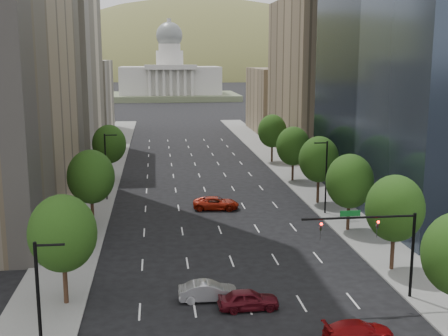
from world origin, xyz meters
name	(u,v)px	position (x,y,z in m)	size (l,w,h in m)	color
sidewalk_left	(88,210)	(-15.50, 60.00, 0.07)	(6.00, 200.00, 0.15)	slate
sidewalk_right	(329,203)	(15.50, 60.00, 0.07)	(6.00, 200.00, 0.15)	slate
midrise_cream_left	(58,64)	(-25.00, 103.00, 17.50)	(14.00, 30.00, 35.00)	beige
filler_left	(82,97)	(-25.00, 136.00, 9.00)	(14.00, 26.00, 18.00)	beige
parking_tan_right	(318,77)	(25.00, 100.00, 15.00)	(14.00, 30.00, 30.00)	#8C7759
filler_right	(281,100)	(25.00, 133.00, 8.00)	(14.00, 26.00, 16.00)	#8C7759
tree_right_1	(395,208)	(14.00, 36.00, 5.75)	(5.20, 5.20, 8.75)	#382316
tree_right_2	(350,181)	(14.00, 48.00, 5.60)	(5.20, 5.20, 8.61)	#382316
tree_right_3	(319,159)	(14.00, 60.00, 5.89)	(5.20, 5.20, 8.89)	#382316
tree_right_4	(293,146)	(14.00, 74.00, 5.46)	(5.20, 5.20, 8.46)	#382316
tree_right_5	(272,131)	(14.00, 90.00, 5.75)	(5.20, 5.20, 8.75)	#382316
tree_left_0	(63,233)	(-14.00, 32.00, 5.75)	(5.20, 5.20, 8.75)	#382316
tree_left_1	(91,177)	(-14.00, 52.00, 5.96)	(5.20, 5.20, 8.97)	#382316
tree_left_2	(109,144)	(-14.00, 78.00, 5.68)	(5.20, 5.20, 8.68)	#382316
streetlight_rn	(326,175)	(13.44, 55.00, 4.84)	(1.70, 0.20, 9.00)	black
streetlight_ls	(40,313)	(-13.44, 20.00, 4.84)	(1.70, 0.20, 9.00)	black
streetlight_ln	(106,165)	(-13.44, 65.00, 4.84)	(1.70, 0.20, 9.00)	black
traffic_signal	(383,237)	(10.53, 30.00, 5.17)	(9.12, 0.40, 7.38)	black
capitol	(170,80)	(0.00, 249.71, 8.58)	(60.00, 40.00, 35.20)	#596647
foothills	(195,111)	(34.67, 599.39, -37.78)	(720.00, 413.00, 263.00)	olive
car_red_near	(358,331)	(6.49, 23.71, 0.70)	(1.96, 4.81, 1.40)	maroon
car_maroon	(248,299)	(-0.11, 29.47, 0.79)	(1.87, 4.65, 1.58)	#4D0C15
car_silver	(208,291)	(-3.00, 31.45, 0.77)	(1.63, 4.68, 1.54)	#9D9CA2
car_red_far	(216,203)	(0.51, 58.78, 0.80)	(2.66, 5.76, 1.60)	#981A0B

